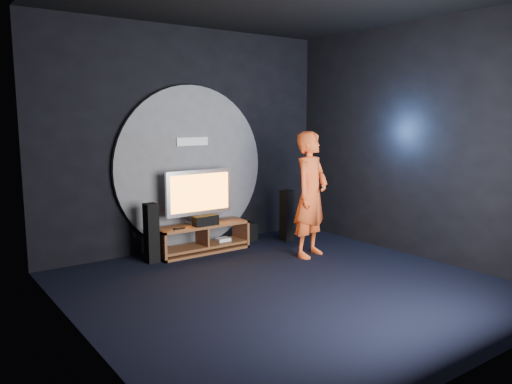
% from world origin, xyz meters
% --- Properties ---
extents(floor, '(5.00, 5.00, 0.00)m').
position_xyz_m(floor, '(0.00, 0.00, 0.00)').
color(floor, black).
rests_on(floor, ground).
extents(back_wall, '(5.00, 0.04, 3.50)m').
position_xyz_m(back_wall, '(0.00, 2.50, 1.75)').
color(back_wall, black).
rests_on(back_wall, ground).
extents(front_wall, '(5.00, 0.04, 3.50)m').
position_xyz_m(front_wall, '(0.00, -2.50, 1.75)').
color(front_wall, black).
rests_on(front_wall, ground).
extents(left_wall, '(0.04, 5.00, 3.50)m').
position_xyz_m(left_wall, '(-2.50, 0.00, 1.75)').
color(left_wall, black).
rests_on(left_wall, ground).
extents(right_wall, '(0.04, 5.00, 3.50)m').
position_xyz_m(right_wall, '(2.50, 0.00, 1.75)').
color(right_wall, black).
rests_on(right_wall, ground).
extents(wall_disc_panel, '(2.60, 0.11, 2.60)m').
position_xyz_m(wall_disc_panel, '(0.00, 2.44, 1.30)').
color(wall_disc_panel, '#515156').
rests_on(wall_disc_panel, ground).
extents(media_console, '(1.50, 0.45, 0.45)m').
position_xyz_m(media_console, '(-0.03, 2.05, 0.19)').
color(media_console, brown).
rests_on(media_console, ground).
extents(tv, '(1.14, 0.22, 0.84)m').
position_xyz_m(tv, '(-0.04, 2.12, 0.91)').
color(tv, '#BBBAC3').
rests_on(tv, media_console).
extents(center_speaker, '(0.40, 0.15, 0.15)m').
position_xyz_m(center_speaker, '(-0.04, 1.94, 0.53)').
color(center_speaker, black).
rests_on(center_speaker, media_console).
extents(remote, '(0.18, 0.05, 0.02)m').
position_xyz_m(remote, '(-0.50, 1.93, 0.46)').
color(remote, black).
rests_on(remote, media_console).
extents(tower_speaker_left, '(0.17, 0.19, 0.87)m').
position_xyz_m(tower_speaker_left, '(-0.92, 2.00, 0.44)').
color(tower_speaker_left, black).
rests_on(tower_speaker_left, ground).
extents(tower_speaker_right, '(0.17, 0.19, 0.87)m').
position_xyz_m(tower_speaker_right, '(1.51, 1.85, 0.44)').
color(tower_speaker_right, black).
rests_on(tower_speaker_right, ground).
extents(subwoofer, '(0.28, 0.28, 0.30)m').
position_xyz_m(subwoofer, '(0.95, 2.25, 0.15)').
color(subwoofer, black).
rests_on(subwoofer, ground).
extents(player, '(0.80, 0.65, 1.90)m').
position_xyz_m(player, '(1.19, 0.90, 0.95)').
color(player, '#F45621').
rests_on(player, ground).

